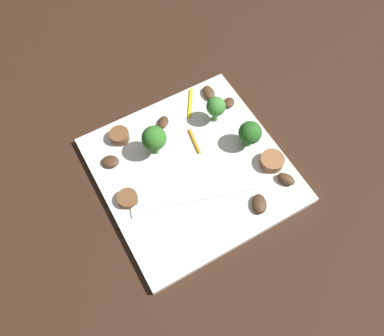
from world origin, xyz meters
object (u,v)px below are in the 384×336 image
sausage_slice_0 (120,136)px  sausage_slice_2 (272,161)px  pepper_strip_0 (191,103)px  fork (183,202)px  broccoli_floret_2 (154,138)px  mushroom_0 (164,122)px  mushroom_1 (209,93)px  broccoli_floret_0 (250,133)px  mushroom_2 (110,162)px  pepper_strip_1 (195,141)px  mushroom_3 (229,103)px  mushroom_5 (286,179)px  sausage_slice_1 (127,198)px  mushroom_4 (259,204)px  plate (192,170)px  broccoli_floret_1 (216,107)px

sausage_slice_0 → sausage_slice_2: (-0.18, 0.15, 0.00)m
pepper_strip_0 → sausage_slice_0: bearing=1.8°
fork → broccoli_floret_2: (-0.00, -0.09, 0.04)m
mushroom_0 → pepper_strip_0: 0.06m
sausage_slice_2 → pepper_strip_0: 0.17m
mushroom_1 → pepper_strip_0: mushroom_1 is taller
mushroom_0 → broccoli_floret_0: bearing=134.2°
mushroom_2 → pepper_strip_1: size_ratio=0.57×
sausage_slice_2 → mushroom_1: 0.16m
broccoli_floret_2 → mushroom_3: (-0.15, -0.02, -0.03)m
broccoli_floret_2 → mushroom_5: bearing=135.8°
mushroom_0 → sausage_slice_1: bearing=40.2°
mushroom_0 → pepper_strip_0: (-0.06, -0.01, -0.00)m
mushroom_2 → pepper_strip_0: (-0.16, -0.04, -0.00)m
sausage_slice_1 → mushroom_4: bearing=147.4°
fork → mushroom_5: size_ratio=6.46×
plate → broccoli_floret_0: bearing=176.6°
mushroom_4 → pepper_strip_1: 0.14m
mushroom_0 → mushroom_2: 0.11m
sausage_slice_2 → mushroom_1: sausage_slice_2 is taller
fork → mushroom_2: size_ratio=6.70×
sausage_slice_1 → mushroom_2: bearing=-93.2°
mushroom_1 → pepper_strip_1: mushroom_1 is taller
plate → mushroom_0: mushroom_0 is taller
plate → mushroom_4: mushroom_4 is taller
broccoli_floret_0 → mushroom_5: size_ratio=1.82×
broccoli_floret_0 → mushroom_3: bearing=-100.5°
broccoli_floret_1 → sausage_slice_2: bearing=106.1°
broccoli_floret_0 → mushroom_3: (-0.01, -0.08, -0.03)m
mushroom_3 → mushroom_1: bearing=-61.3°
broccoli_floret_1 → pepper_strip_0: (0.02, -0.05, -0.03)m
fork → mushroom_3: (-0.15, -0.12, 0.00)m
sausage_slice_1 → plate: bearing=179.2°
mushroom_5 → pepper_strip_0: bearing=-74.9°
sausage_slice_1 → mushroom_4: size_ratio=0.98×
sausage_slice_2 → pepper_strip_0: (0.05, -0.16, -0.01)m
fork → mushroom_1: size_ratio=5.78×
mushroom_2 → mushroom_3: bearing=-178.7°
fork → mushroom_1: (-0.13, -0.15, 0.00)m
plate → broccoli_floret_2: bearing=-57.0°
fork → pepper_strip_1: 0.10m
sausage_slice_0 → mushroom_0: (-0.07, 0.01, -0.00)m
pepper_strip_1 → sausage_slice_2: bearing=131.8°
sausage_slice_1 → fork: bearing=147.1°
plate → mushroom_2: size_ratio=10.35×
sausage_slice_0 → mushroom_5: size_ratio=1.12×
plate → mushroom_3: mushroom_3 is taller
broccoli_floret_0 → mushroom_3: broccoli_floret_0 is taller
mushroom_2 → mushroom_3: 0.21m
sausage_slice_0 → broccoli_floret_0: bearing=147.5°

